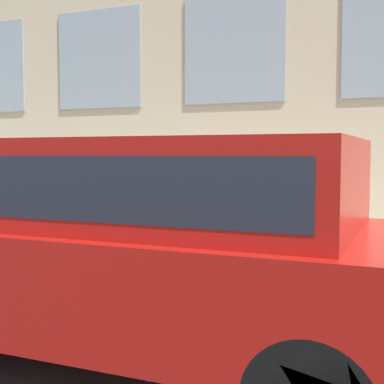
# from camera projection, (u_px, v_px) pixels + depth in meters

# --- Properties ---
(ground_plane) EXTENTS (80.00, 80.00, 0.00)m
(ground_plane) POSITION_uv_depth(u_px,v_px,m) (143.00, 306.00, 5.89)
(ground_plane) COLOR #38383A
(sidewalk) EXTENTS (3.10, 60.00, 0.14)m
(sidewalk) POSITION_uv_depth(u_px,v_px,m) (197.00, 271.00, 7.31)
(sidewalk) COLOR #B2ADA3
(sidewalk) RESTS_ON ground_plane
(building_facade) EXTENTS (0.33, 40.00, 7.12)m
(building_facade) POSITION_uv_depth(u_px,v_px,m) (237.00, 37.00, 8.61)
(building_facade) COLOR #C6B793
(building_facade) RESTS_ON ground_plane
(fire_hydrant) EXTENTS (0.35, 0.46, 0.79)m
(fire_hydrant) POSITION_uv_depth(u_px,v_px,m) (171.00, 248.00, 6.40)
(fire_hydrant) COLOR red
(fire_hydrant) RESTS_ON sidewalk
(person) EXTENTS (0.28, 0.19, 1.16)m
(person) POSITION_uv_depth(u_px,v_px,m) (213.00, 223.00, 6.42)
(person) COLOR #998466
(person) RESTS_ON sidewalk
(parked_truck_red_near) EXTENTS (2.01, 5.02, 1.78)m
(parked_truck_red_near) POSITION_uv_depth(u_px,v_px,m) (140.00, 237.00, 4.18)
(parked_truck_red_near) COLOR black
(parked_truck_red_near) RESTS_ON ground_plane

